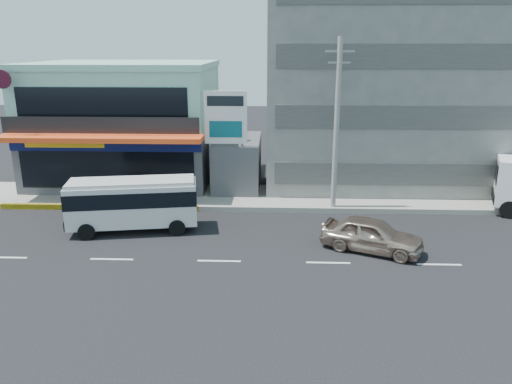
% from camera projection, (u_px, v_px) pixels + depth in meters
% --- Properties ---
extents(ground, '(120.00, 120.00, 0.00)m').
position_uv_depth(ground, '(219.00, 261.00, 22.90)').
color(ground, black).
rests_on(ground, ground).
extents(sidewalk, '(70.00, 5.00, 0.30)m').
position_uv_depth(sidewalk, '(313.00, 198.00, 31.77)').
color(sidewalk, gray).
rests_on(sidewalk, ground).
extents(shop_building, '(12.40, 11.70, 8.00)m').
position_uv_depth(shop_building, '(127.00, 126.00, 35.42)').
color(shop_building, '#3F4044').
rests_on(shop_building, ground).
extents(concrete_building, '(16.00, 12.00, 14.00)m').
position_uv_depth(concrete_building, '(383.00, 82.00, 34.91)').
color(concrete_building, gray).
rests_on(concrete_building, ground).
extents(gap_structure, '(3.00, 6.00, 3.50)m').
position_uv_depth(gap_structure, '(238.00, 164.00, 33.90)').
color(gap_structure, '#3F4044').
rests_on(gap_structure, ground).
extents(satellite_dish, '(1.50, 1.50, 0.15)m').
position_uv_depth(satellite_dish, '(236.00, 140.00, 32.42)').
color(satellite_dish, slate).
rests_on(satellite_dish, gap_structure).
extents(billboard, '(2.60, 0.18, 6.90)m').
position_uv_depth(billboard, '(226.00, 124.00, 30.33)').
color(billboard, gray).
rests_on(billboard, ground).
extents(utility_pole_near, '(1.60, 0.30, 10.00)m').
position_uv_depth(utility_pole_near, '(337.00, 125.00, 28.30)').
color(utility_pole_near, '#999993').
rests_on(utility_pole_near, ground).
extents(minibus, '(6.94, 3.22, 2.80)m').
position_uv_depth(minibus, '(133.00, 201.00, 26.20)').
color(minibus, silver).
rests_on(minibus, ground).
extents(sedan, '(5.18, 3.76, 1.64)m').
position_uv_depth(sedan, '(372.00, 235.00, 23.84)').
color(sedan, '#C0A592').
rests_on(sedan, ground).
extents(motorcycle_rider, '(1.61, 0.66, 2.02)m').
position_uv_depth(motorcycle_rider, '(115.00, 209.00, 28.02)').
color(motorcycle_rider, '#631B0E').
rests_on(motorcycle_rider, ground).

